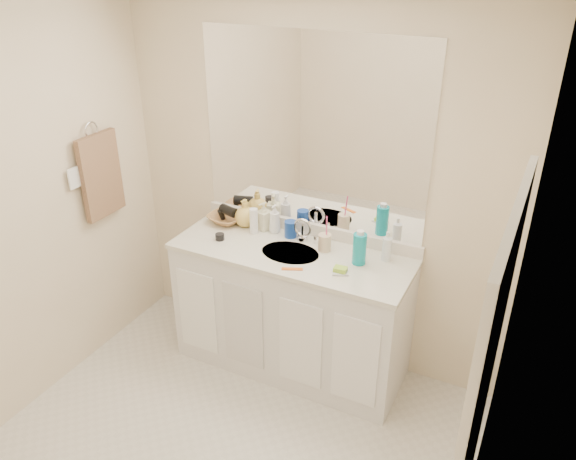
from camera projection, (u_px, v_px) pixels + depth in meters
The scene contains 27 objects.
ceiling at pixel (164, 2), 1.98m from camera, with size 2.60×2.60×0.02m, color white.
wall_back at pixel (311, 188), 3.56m from camera, with size 2.60×0.02×2.40m, color beige.
wall_right at pixel (491, 378), 2.01m from camera, with size 0.02×2.60×2.40m, color beige.
vanity_cabinet at pixel (291, 311), 3.69m from camera, with size 1.50×0.55×0.85m, color white.
countertop at pixel (292, 253), 3.49m from camera, with size 1.52×0.57×0.03m, color silver.
backsplash at pixel (309, 228), 3.67m from camera, with size 1.52×0.03×0.08m, color white.
sink_basin at pixel (290, 254), 3.47m from camera, with size 0.37×0.37×0.02m, color #B7B4A0.
faucet at pixel (303, 233), 3.59m from camera, with size 0.02×0.02×0.11m, color silver.
mirror at pixel (312, 134), 3.39m from camera, with size 1.48×0.01×1.20m, color white.
blue_mug at pixel (291, 229), 3.63m from camera, with size 0.08×0.08×0.11m, color #1741A4.
tan_cup at pixel (325, 242), 3.47m from camera, with size 0.08×0.08×0.11m, color beige.
toothbrush at pixel (327, 229), 3.42m from camera, with size 0.01×0.01×0.18m, color #E83D7C.
mouthwash_bottle at pixel (359, 249), 3.31m from camera, with size 0.08×0.08×0.19m, color #0E97A8.
clear_pump_bottle at pixel (387, 249), 3.36m from camera, with size 0.06×0.06×0.15m, color white.
soap_dish at pixel (340, 272), 3.25m from camera, with size 0.09×0.08×0.01m, color silver.
green_soap at pixel (340, 269), 3.24m from camera, with size 0.07×0.05×0.03m, color #9DD333.
orange_comb at pixel (292, 269), 3.29m from camera, with size 0.13×0.03×0.01m, color orange.
dark_jar at pixel (220, 237), 3.61m from camera, with size 0.06×0.06×0.04m, color black.
extra_white_bottle at pixel (254, 221), 3.67m from camera, with size 0.05×0.05×0.17m, color white.
soap_bottle_white at pixel (275, 219), 3.67m from camera, with size 0.08×0.08×0.20m, color white.
soap_bottle_cream at pixel (264, 216), 3.72m from camera, with size 0.09×0.09×0.19m, color beige.
soap_bottle_yellow at pixel (245, 213), 3.76m from camera, with size 0.15×0.15×0.19m, color #E5C159.
wicker_basket at pixel (227, 218), 3.83m from camera, with size 0.24×0.24×0.06m, color #A57242.
hair_dryer at pixel (229, 211), 3.80m from camera, with size 0.07×0.07×0.13m, color black.
towel_ring at pixel (91, 130), 3.49m from camera, with size 0.11×0.11×0.01m, color silver.
hand_towel at pixel (101, 176), 3.62m from camera, with size 0.04×0.32×0.55m, color brown.
switch_plate at pixel (74, 178), 3.44m from camera, with size 0.01×0.09×0.13m, color white.
Camera 1 is at (1.34, -1.71, 2.58)m, focal length 35.00 mm.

